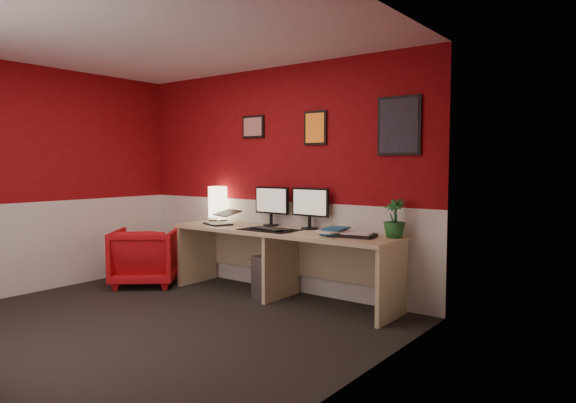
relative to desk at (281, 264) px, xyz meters
The scene contains 26 objects.
ground 1.50m from the desk, 104.30° to the right, with size 4.00×3.50×0.01m, color black.
ceiling 2.58m from the desk, 104.30° to the right, with size 4.00×3.50×0.01m, color white.
wall_back 1.02m from the desk, 136.07° to the left, with size 4.00×0.01×2.50m, color maroon.
wall_left 2.88m from the desk, 149.21° to the right, with size 0.01×3.50×2.50m, color maroon.
wall_right 2.34m from the desk, 40.55° to the right, with size 0.01×3.50×2.50m, color maroon.
wainscot_back 0.51m from the desk, 136.49° to the left, with size 4.00×0.01×1.00m, color silver.
wainscot_left 2.74m from the desk, 149.16° to the right, with size 0.01×3.50×1.00m, color silver.
wainscot_right 2.16m from the desk, 40.64° to the right, with size 0.01×3.50×1.00m, color silver.
desk is the anchor object (origin of this frame).
shoji_lamp 1.29m from the desk, 169.21° to the left, with size 0.16×0.16×0.40m, color #FFE5B2.
laptop 0.99m from the desk, behind, with size 0.33×0.23×0.22m, color black.
monitor_left 0.76m from the desk, 144.83° to the left, with size 0.45×0.06×0.58m, color black.
monitor_right 0.72m from the desk, 49.00° to the left, with size 0.45×0.06×0.58m, color black.
desk_mat 0.39m from the desk, 137.60° to the right, with size 0.60×0.38×0.01m, color black.
keyboard 0.41m from the desk, 127.75° to the right, with size 0.42×0.14×0.02m, color black.
mouse 0.45m from the desk, 34.52° to the right, with size 0.06×0.10×0.03m, color black.
book_bottom 0.69m from the desk, ahead, with size 0.23×0.30×0.03m, color #1F648F.
book_middle 0.70m from the desk, ahead, with size 0.23×0.32×0.02m, color silver.
book_top 0.72m from the desk, ahead, with size 0.20×0.27×0.03m, color #1F648F.
zen_tray 0.97m from the desk, ahead, with size 0.35×0.25×0.03m, color black.
potted_plant 1.33m from the desk, ahead, with size 0.20×0.20×0.36m, color #19591E.
pc_tower 0.19m from the desk, 169.41° to the left, with size 0.20×0.45×0.45m, color #99999E.
armchair 1.73m from the desk, 164.80° to the right, with size 0.71×0.73×0.67m, color red.
art_left 1.66m from the desk, 153.50° to the left, with size 0.32×0.02×0.26m, color red.
art_center 1.49m from the desk, 57.99° to the left, with size 0.28×0.02×0.36m, color orange.
art_right 1.86m from the desk, 15.85° to the left, with size 0.44×0.02×0.56m, color black.
Camera 1 is at (3.62, -2.81, 1.41)m, focal length 31.98 mm.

